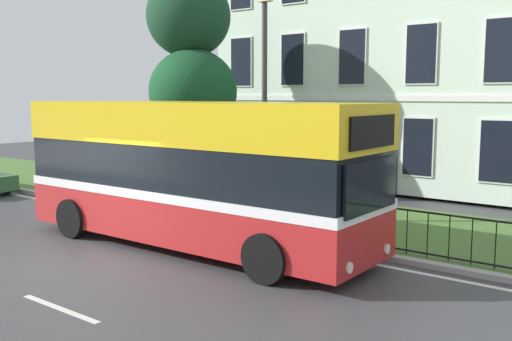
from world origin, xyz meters
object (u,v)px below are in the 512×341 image
georgian_townhouse (438,30)px  street_lamp_post (265,89)px  single_decker_bus (193,172)px  evergreen_tree (190,106)px

georgian_townhouse → street_lamp_post: bearing=-92.7°
single_decker_bus → street_lamp_post: (-0.00, 2.73, 1.90)m
single_decker_bus → street_lamp_post: bearing=89.3°
georgian_townhouse → street_lamp_post: georgian_townhouse is taller
georgian_townhouse → evergreen_tree: size_ratio=1.89×
evergreen_tree → single_decker_bus: (5.24, -5.33, -1.37)m
georgian_townhouse → single_decker_bus: 14.25m
evergreen_tree → georgian_townhouse: bearing=55.0°
evergreen_tree → single_decker_bus: evergreen_tree is taller
single_decker_bus → street_lamp_post: size_ratio=1.47×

